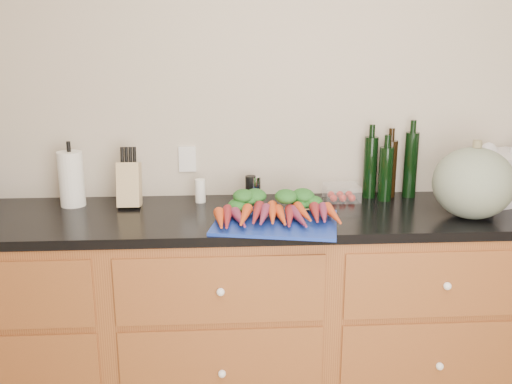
{
  "coord_description": "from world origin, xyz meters",
  "views": [
    {
      "loc": [
        -0.44,
        -1.06,
        1.67
      ],
      "look_at": [
        -0.3,
        1.2,
        1.06
      ],
      "focal_mm": 40.0,
      "sensor_mm": 36.0,
      "label": 1
    }
  ],
  "objects": [
    {
      "name": "countertop",
      "position": [
        0.0,
        1.3,
        0.92
      ],
      "size": [
        3.64,
        0.62,
        0.04
      ],
      "primitive_type": "cube",
      "color": "black",
      "rests_on": "cabinets"
    },
    {
      "name": "grocery_bag",
      "position": [
        0.85,
        1.42,
        1.05
      ],
      "size": [
        0.37,
        0.34,
        0.22
      ],
      "primitive_type": null,
      "rotation": [
        0.0,
        0.0,
        0.37
      ],
      "color": "white",
      "rests_on": "countertop"
    },
    {
      "name": "carrots",
      "position": [
        -0.22,
        1.18,
        0.98
      ],
      "size": [
        0.5,
        0.34,
        0.07
      ],
      "color": "#D74519",
      "rests_on": "cutting_board"
    },
    {
      "name": "canister_chrome",
      "position": [
        -0.28,
        1.48,
        1.0
      ],
      "size": [
        0.05,
        0.05,
        0.12
      ],
      "primitive_type": "cylinder",
      "color": "silver",
      "rests_on": "countertop"
    },
    {
      "name": "bottles",
      "position": [
        0.35,
        1.51,
        1.08
      ],
      "size": [
        0.26,
        0.13,
        0.31
      ],
      "color": "black",
      "rests_on": "countertop"
    },
    {
      "name": "grinder_salt",
      "position": [
        -0.54,
        1.48,
        0.99
      ],
      "size": [
        0.05,
        0.05,
        0.11
      ],
      "primitive_type": "cylinder",
      "color": "white",
      "rests_on": "countertop"
    },
    {
      "name": "tomato_box",
      "position": [
        0.12,
        1.47,
        0.98
      ],
      "size": [
        0.16,
        0.13,
        0.07
      ],
      "primitive_type": "cube",
      "color": "white",
      "rests_on": "countertop"
    },
    {
      "name": "cabinets",
      "position": [
        0.0,
        1.3,
        0.45
      ],
      "size": [
        3.6,
        0.64,
        0.9
      ],
      "color": "brown",
      "rests_on": "ground"
    },
    {
      "name": "cutting_board",
      "position": [
        -0.22,
        1.14,
        0.95
      ],
      "size": [
        0.55,
        0.46,
        0.01
      ],
      "primitive_type": "cube",
      "rotation": [
        0.0,
        0.0,
        -0.2
      ],
      "color": "#152F98",
      "rests_on": "countertop"
    },
    {
      "name": "paper_towel",
      "position": [
        -1.11,
        1.46,
        1.06
      ],
      "size": [
        0.11,
        0.11,
        0.25
      ],
      "primitive_type": "cylinder",
      "color": "white",
      "rests_on": "countertop"
    },
    {
      "name": "wall_back",
      "position": [
        0.0,
        1.62,
        1.3
      ],
      "size": [
        4.1,
        0.05,
        2.6
      ],
      "primitive_type": "cube",
      "color": "beige",
      "rests_on": "ground"
    },
    {
      "name": "squash",
      "position": [
        0.61,
        1.18,
        1.09
      ],
      "size": [
        0.33,
        0.33,
        0.3
      ],
      "primitive_type": "ellipsoid",
      "color": "#596655",
      "rests_on": "countertop"
    },
    {
      "name": "knife_block",
      "position": [
        -0.85,
        1.44,
        1.04
      ],
      "size": [
        0.1,
        0.1,
        0.2
      ],
      "primitive_type": "cube",
      "color": "tan",
      "rests_on": "countertop"
    },
    {
      "name": "grinder_pepper",
      "position": [
        -0.31,
        1.48,
        1.0
      ],
      "size": [
        0.05,
        0.05,
        0.12
      ],
      "primitive_type": "cylinder",
      "color": "black",
      "rests_on": "countertop"
    }
  ]
}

